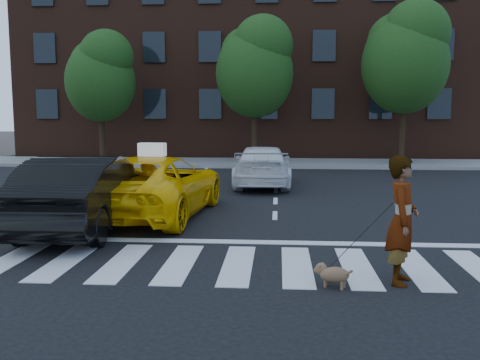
% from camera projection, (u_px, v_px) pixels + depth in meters
% --- Properties ---
extents(ground, '(120.00, 120.00, 0.00)m').
position_uv_depth(ground, '(179.00, 264.00, 9.13)').
color(ground, black).
rests_on(ground, ground).
extents(crosswalk, '(13.00, 2.40, 0.01)m').
position_uv_depth(crosswalk, '(179.00, 263.00, 9.13)').
color(crosswalk, silver).
rests_on(crosswalk, ground).
extents(stop_line, '(12.00, 0.30, 0.01)m').
position_uv_depth(stop_line, '(194.00, 241.00, 10.72)').
color(stop_line, silver).
rests_on(stop_line, ground).
extents(sidewalk_far, '(30.00, 4.00, 0.15)m').
position_uv_depth(sidewalk_far, '(244.00, 163.00, 26.44)').
color(sidewalk_far, slate).
rests_on(sidewalk_far, ground).
extents(building, '(26.00, 10.00, 12.00)m').
position_uv_depth(building, '(252.00, 56.00, 33.11)').
color(building, '#422317').
rests_on(building, ground).
extents(tree_left, '(3.39, 3.38, 6.50)m').
position_uv_depth(tree_left, '(101.00, 73.00, 25.88)').
color(tree_left, black).
rests_on(tree_left, ground).
extents(tree_mid, '(3.69, 3.69, 7.10)m').
position_uv_depth(tree_mid, '(255.00, 64.00, 25.29)').
color(tree_mid, black).
rests_on(tree_mid, ground).
extents(tree_right, '(4.00, 4.00, 7.70)m').
position_uv_depth(tree_right, '(406.00, 53.00, 24.74)').
color(tree_right, black).
rests_on(tree_right, ground).
extents(taxi, '(2.99, 5.64, 1.51)m').
position_uv_depth(taxi, '(155.00, 186.00, 13.32)').
color(taxi, '#FFBF05').
rests_on(taxi, ground).
extents(black_sedan, '(1.81, 5.01, 1.64)m').
position_uv_depth(black_sedan, '(85.00, 193.00, 11.68)').
color(black_sedan, black).
rests_on(black_sedan, ground).
extents(white_suv, '(2.02, 4.82, 1.39)m').
position_uv_depth(white_suv, '(262.00, 166.00, 18.70)').
color(white_suv, white).
rests_on(white_suv, ground).
extents(woman, '(0.64, 0.81, 1.94)m').
position_uv_depth(woman, '(402.00, 220.00, 7.99)').
color(woman, '#999999').
rests_on(woman, ground).
extents(dog, '(0.58, 0.40, 0.34)m').
position_uv_depth(dog, '(332.00, 274.00, 7.90)').
color(dog, '#93644B').
rests_on(dog, ground).
extents(taxi_sign, '(0.67, 0.34, 0.32)m').
position_uv_depth(taxi_sign, '(152.00, 150.00, 13.01)').
color(taxi_sign, white).
rests_on(taxi_sign, taxi).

